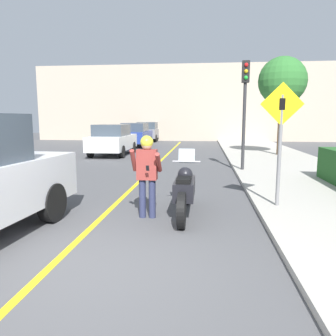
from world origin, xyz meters
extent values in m
plane|color=#4C4C4F|center=(0.00, 0.00, 0.00)|extent=(80.00, 80.00, 0.00)
cube|color=yellow|center=(-0.60, 6.00, 0.00)|extent=(0.12, 36.00, 0.01)
cube|color=#B2A38E|center=(0.00, 26.00, 3.36)|extent=(28.00, 1.20, 6.72)
cylinder|color=black|center=(1.07, 1.80, 0.34)|extent=(0.14, 0.68, 0.68)
cylinder|color=black|center=(1.07, 3.55, 0.34)|extent=(0.14, 0.68, 0.68)
cube|color=black|center=(1.07, 2.67, 0.57)|extent=(0.40, 1.20, 0.36)
sphere|color=black|center=(1.07, 2.84, 0.83)|extent=(0.32, 0.32, 0.32)
cube|color=black|center=(1.07, 2.40, 0.79)|extent=(0.28, 0.48, 0.10)
cylinder|color=silver|center=(1.07, 3.27, 1.05)|extent=(0.62, 0.03, 0.03)
cube|color=silver|center=(1.07, 3.35, 1.17)|extent=(0.36, 0.12, 0.31)
cylinder|color=#282D4C|center=(0.23, 2.41, 0.39)|extent=(0.14, 0.14, 0.79)
cylinder|color=#282D4C|center=(0.43, 2.41, 0.39)|extent=(0.14, 0.14, 0.79)
cube|color=maroon|center=(0.33, 2.41, 1.09)|extent=(0.40, 0.22, 0.60)
cylinder|color=maroon|center=(0.08, 2.31, 1.18)|extent=(0.09, 0.37, 0.47)
cylinder|color=maroon|center=(0.58, 2.29, 1.15)|extent=(0.09, 0.43, 0.43)
sphere|color=tan|center=(0.33, 2.41, 1.49)|extent=(0.22, 0.22, 0.22)
sphere|color=gold|center=(0.33, 2.41, 1.54)|extent=(0.26, 0.26, 0.26)
cube|color=black|center=(0.39, 2.13, 1.06)|extent=(0.06, 0.05, 0.11)
cylinder|color=black|center=(-1.47, 1.93, 0.38)|extent=(0.27, 0.77, 0.76)
cylinder|color=slate|center=(3.07, 3.25, 1.30)|extent=(0.08, 0.08, 2.38)
cube|color=yellow|center=(3.07, 3.23, 2.30)|extent=(0.91, 0.02, 0.91)
cube|color=black|center=(3.07, 3.22, 2.30)|extent=(0.12, 0.01, 0.24)
cylinder|color=#2D2D30|center=(2.89, 8.38, 2.07)|extent=(0.12, 0.12, 3.93)
cube|color=black|center=(2.89, 8.36, 3.66)|extent=(0.26, 0.22, 0.76)
sphere|color=red|center=(2.89, 8.24, 3.88)|extent=(0.14, 0.14, 0.14)
sphere|color=gold|center=(2.89, 8.24, 3.66)|extent=(0.14, 0.14, 0.14)
sphere|color=green|center=(2.89, 8.24, 3.44)|extent=(0.14, 0.14, 0.14)
cylinder|color=brown|center=(5.36, 13.75, 1.58)|extent=(0.24, 0.24, 2.94)
sphere|color=#2D6B2D|center=(5.36, 13.75, 3.90)|extent=(2.43, 2.43, 2.43)
cylinder|color=black|center=(-4.37, 14.85, 0.32)|extent=(0.22, 0.64, 0.64)
cylinder|color=black|center=(-2.72, 14.85, 0.32)|extent=(0.22, 0.64, 0.64)
cylinder|color=black|center=(-4.37, 12.25, 0.32)|extent=(0.22, 0.64, 0.64)
cylinder|color=black|center=(-2.72, 12.25, 0.32)|extent=(0.22, 0.64, 0.64)
cube|color=white|center=(-3.54, 13.55, 0.70)|extent=(1.80, 4.20, 0.76)
cube|color=#38424C|center=(-3.54, 13.38, 1.38)|extent=(1.58, 2.18, 0.60)
cylinder|color=black|center=(-4.32, 20.58, 0.32)|extent=(0.22, 0.64, 0.64)
cylinder|color=black|center=(-2.66, 20.58, 0.32)|extent=(0.22, 0.64, 0.64)
cylinder|color=black|center=(-4.32, 17.98, 0.32)|extent=(0.22, 0.64, 0.64)
cylinder|color=black|center=(-2.66, 17.98, 0.32)|extent=(0.22, 0.64, 0.64)
cube|color=navy|center=(-3.49, 19.28, 0.70)|extent=(1.80, 4.20, 0.76)
cube|color=#38424C|center=(-3.49, 19.11, 1.38)|extent=(1.58, 2.18, 0.60)
cylinder|color=black|center=(-4.37, 26.25, 0.32)|extent=(0.22, 0.64, 0.64)
cylinder|color=black|center=(-2.72, 26.25, 0.32)|extent=(0.22, 0.64, 0.64)
cylinder|color=black|center=(-4.37, 23.64, 0.32)|extent=(0.22, 0.64, 0.64)
cylinder|color=black|center=(-2.72, 23.64, 0.32)|extent=(0.22, 0.64, 0.64)
cube|color=gray|center=(-3.54, 24.95, 0.70)|extent=(1.80, 4.20, 0.76)
cube|color=#38424C|center=(-3.54, 24.78, 1.38)|extent=(1.58, 2.18, 0.60)
camera|label=1|loc=(1.46, -3.97, 2.00)|focal=35.00mm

